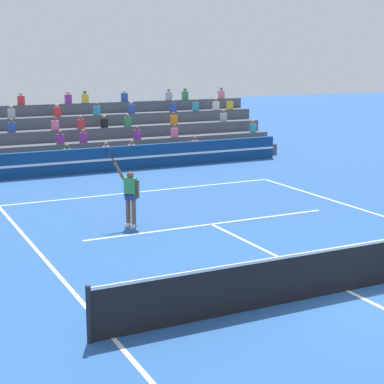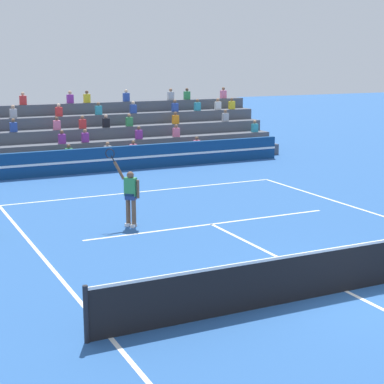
% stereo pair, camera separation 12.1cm
% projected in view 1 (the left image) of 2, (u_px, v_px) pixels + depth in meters
% --- Properties ---
extents(ground_plane, '(120.00, 120.00, 0.00)m').
position_uv_depth(ground_plane, '(347.00, 291.00, 14.28)').
color(ground_plane, '#285699').
extents(court_lines, '(11.10, 23.90, 0.01)m').
position_uv_depth(court_lines, '(347.00, 291.00, 14.28)').
color(court_lines, white).
rests_on(court_lines, ground).
extents(tennis_net, '(12.00, 0.10, 1.10)m').
position_uv_depth(tennis_net, '(348.00, 268.00, 14.17)').
color(tennis_net, black).
rests_on(tennis_net, ground).
extents(sponsor_banner_wall, '(18.00, 0.26, 1.10)m').
position_uv_depth(sponsor_banner_wall, '(104.00, 159.00, 28.84)').
color(sponsor_banner_wall, navy).
rests_on(sponsor_banner_wall, ground).
extents(bleacher_stand, '(19.74, 4.75, 3.38)m').
position_uv_depth(bleacher_stand, '(79.00, 139.00, 32.08)').
color(bleacher_stand, '#4C515B').
rests_on(bleacher_stand, ground).
extents(tennis_player, '(0.85, 0.86, 2.43)m').
position_uv_depth(tennis_player, '(130.00, 195.00, 19.48)').
color(tennis_player, brown).
rests_on(tennis_player, ground).
extents(tennis_ball, '(0.07, 0.07, 0.07)m').
position_uv_depth(tennis_ball, '(326.00, 264.00, 15.99)').
color(tennis_ball, '#C6DB33').
rests_on(tennis_ball, ground).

